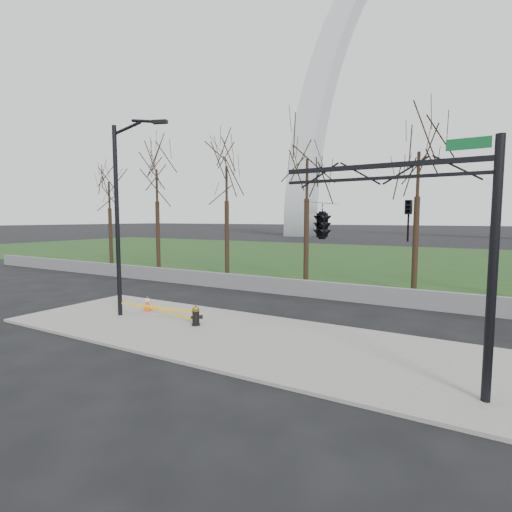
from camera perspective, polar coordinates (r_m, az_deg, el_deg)
The scene contains 11 objects.
ground at distance 14.46m, azimuth -4.22°, elevation -11.46°, with size 500.00×500.00×0.00m, color black.
sidewalk at distance 14.45m, azimuth -4.22°, elevation -11.27°, with size 18.00×6.00×0.10m, color slate.
grass_strip at distance 42.35m, azimuth 19.28°, elevation -0.50°, with size 120.00×40.00×0.06m, color #193714.
guardrail at distance 21.27m, azimuth 8.04°, elevation -4.76°, with size 60.00×0.30×0.90m, color #59595B.
gateway_arch at distance 91.27m, azimuth 25.78°, elevation 23.01°, with size 66.00×6.00×65.00m, color silver, non-canonical shape.
tree_row at distance 26.70m, azimuth 1.35°, elevation 5.92°, with size 35.97×4.00×8.83m.
fire_hydrant at distance 15.45m, azimuth -8.70°, elevation -8.60°, with size 0.50×0.35×0.80m.
traffic_cone at distance 18.29m, azimuth -15.51°, elevation -6.60°, with size 0.43×0.43×0.69m.
street_light at distance 17.32m, azimuth -18.92°, elevation 6.79°, with size 2.30×0.98×8.21m.
traffic_signal_mast at distance 10.50m, azimuth 13.47°, elevation 4.99°, with size 5.10×2.50×6.00m.
caution_tape at distance 16.69m, azimuth -13.41°, elevation -7.64°, with size 3.82×1.17×0.41m.
Camera 1 is at (7.82, -11.42, 4.21)m, focal length 27.53 mm.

